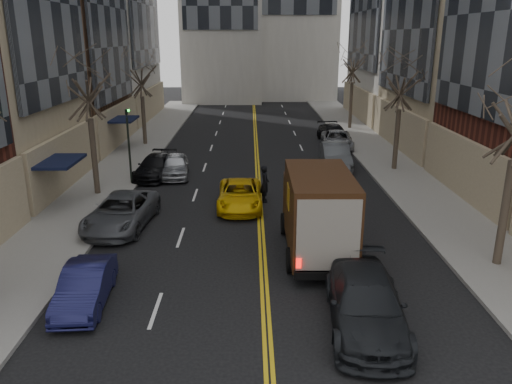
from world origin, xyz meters
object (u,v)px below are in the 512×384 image
taxi (240,195)px  pedestrian (265,184)px  observer_sedan (366,303)px  ups_truck (317,212)px

taxi → pedestrian: size_ratio=2.44×
taxi → observer_sedan: bearing=-70.4°
observer_sedan → taxi: (-3.93, 10.91, -0.12)m
ups_truck → observer_sedan: (0.79, -5.30, -0.95)m
ups_truck → taxi: (-3.14, 5.61, -1.06)m
pedestrian → observer_sedan: bearing=-173.4°
pedestrian → taxi: bearing=119.0°
taxi → pedestrian: pedestrian is taller
observer_sedan → taxi: size_ratio=1.16×
observer_sedan → pedestrian: size_ratio=2.83×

